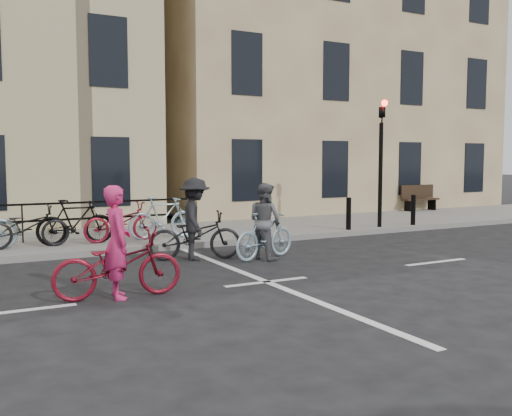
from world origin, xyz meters
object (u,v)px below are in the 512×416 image
cyclist_dark (195,228)px  cyclist_pink (118,259)px  bench (419,197)px  cyclist_grey (265,228)px  traffic_light (381,147)px

cyclist_dark → cyclist_pink: bearing=153.8°
bench → cyclist_pink: (-13.55, -7.62, -0.07)m
cyclist_pink → cyclist_grey: size_ratio=1.15×
cyclist_pink → bench: bearing=-55.8°
traffic_light → cyclist_dark: bearing=-165.3°
bench → cyclist_pink: bearing=-150.7°
traffic_light → cyclist_grey: traffic_light is taller
cyclist_grey → cyclist_pink: bearing=100.8°
cyclist_dark → traffic_light: bearing=-59.4°
cyclist_pink → cyclist_dark: 3.43m
cyclist_pink → cyclist_grey: (3.63, 1.89, 0.05)m
cyclist_dark → cyclist_grey: bearing=-99.9°
bench → cyclist_dark: bearing=-155.7°
bench → cyclist_grey: cyclist_grey is taller
traffic_light → bench: (4.80, 3.39, -1.78)m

